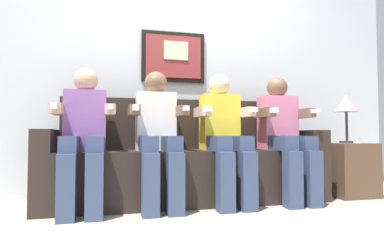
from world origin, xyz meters
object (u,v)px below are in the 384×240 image
object	(u,v)px
couch	(187,166)
side_table_right	(348,169)
table_lamp	(346,106)
person_right_center	(224,132)
person_rightmost	(284,132)
spare_remote_on_table	(354,142)
person_left_center	(158,131)
person_leftmost	(84,131)

from	to	relation	value
couch	side_table_right	world-z (taller)	couch
table_lamp	person_right_center	bearing A→B (deg)	-177.00
person_rightmost	spare_remote_on_table	distance (m)	0.74
person_right_center	spare_remote_on_table	size ratio (longest dim) A/B	8.54
person_left_center	person_right_center	distance (m)	0.56
person_left_center	table_lamp	world-z (taller)	person_left_center
person_leftmost	table_lamp	xyz separation A→B (m)	(2.39, 0.07, 0.25)
couch	person_leftmost	size ratio (longest dim) A/B	2.16
couch	side_table_right	xyz separation A→B (m)	(1.55, -0.11, -0.06)
person_left_center	spare_remote_on_table	bearing A→B (deg)	0.37
person_leftmost	person_left_center	distance (m)	0.56
couch	person_right_center	world-z (taller)	person_right_center
person_leftmost	person_right_center	size ratio (longest dim) A/B	1.00
table_lamp	spare_remote_on_table	world-z (taller)	table_lamp
person_leftmost	table_lamp	bearing A→B (deg)	1.58
spare_remote_on_table	couch	bearing A→B (deg)	174.31
spare_remote_on_table	table_lamp	bearing A→B (deg)	121.37
couch	table_lamp	world-z (taller)	table_lamp
side_table_right	table_lamp	bearing A→B (deg)	144.37
table_lamp	spare_remote_on_table	size ratio (longest dim) A/B	3.54
couch	side_table_right	distance (m)	1.55
person_leftmost	person_right_center	xyz separation A→B (m)	(1.13, 0.00, 0.00)
person_right_center	person_leftmost	bearing A→B (deg)	180.00
couch	person_right_center	bearing A→B (deg)	-30.95
person_left_center	person_right_center	size ratio (longest dim) A/B	1.00
side_table_right	person_right_center	bearing A→B (deg)	-177.22
person_right_center	person_rightmost	bearing A→B (deg)	0.00
person_leftmost	side_table_right	size ratio (longest dim) A/B	2.22
person_leftmost	person_rightmost	world-z (taller)	same
spare_remote_on_table	person_left_center	bearing A→B (deg)	-179.63
person_left_center	person_rightmost	size ratio (longest dim) A/B	1.00
person_right_center	person_left_center	bearing A→B (deg)	180.00
couch	person_rightmost	distance (m)	0.91
side_table_right	person_leftmost	bearing A→B (deg)	-178.53
side_table_right	spare_remote_on_table	size ratio (longest dim) A/B	3.85
person_leftmost	spare_remote_on_table	xyz separation A→B (m)	(2.42, 0.01, -0.10)
person_rightmost	side_table_right	world-z (taller)	person_rightmost
couch	person_rightmost	size ratio (longest dim) A/B	2.16
person_right_center	couch	bearing A→B (deg)	149.05
person_right_center	side_table_right	xyz separation A→B (m)	(1.27, 0.06, -0.36)
couch	person_left_center	size ratio (longest dim) A/B	2.16
couch	table_lamp	bearing A→B (deg)	-3.81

